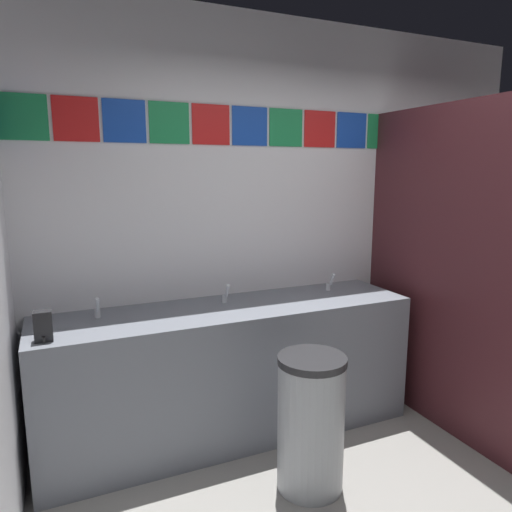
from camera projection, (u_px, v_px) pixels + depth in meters
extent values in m
cube|color=silver|center=(299.00, 218.00, 3.50)|extent=(3.90, 0.08, 2.80)
cube|color=#1E8C4C|center=(23.00, 117.00, 2.63)|extent=(0.26, 0.01, 0.26)
cube|color=red|center=(76.00, 119.00, 2.74)|extent=(0.26, 0.01, 0.26)
cube|color=#1947B7|center=(124.00, 121.00, 2.85)|extent=(0.26, 0.01, 0.26)
cube|color=#1E8C4C|center=(169.00, 123.00, 2.96)|extent=(0.26, 0.01, 0.26)
cube|color=red|center=(211.00, 125.00, 3.07)|extent=(0.26, 0.01, 0.26)
cube|color=#1947B7|center=(250.00, 126.00, 3.18)|extent=(0.26, 0.01, 0.26)
cube|color=#1E8C4C|center=(286.00, 128.00, 3.29)|extent=(0.26, 0.01, 0.26)
cube|color=red|center=(320.00, 129.00, 3.40)|extent=(0.26, 0.01, 0.26)
cube|color=#1947B7|center=(352.00, 130.00, 3.51)|extent=(0.26, 0.01, 0.26)
cube|color=#1E8C4C|center=(381.00, 132.00, 3.62)|extent=(0.26, 0.01, 0.26)
cube|color=red|center=(409.00, 133.00, 3.73)|extent=(0.26, 0.01, 0.26)
cube|color=#1947B7|center=(436.00, 134.00, 3.84)|extent=(0.26, 0.01, 0.26)
cube|color=#1E8C4C|center=(461.00, 135.00, 3.95)|extent=(0.26, 0.01, 0.26)
cube|color=red|center=(484.00, 136.00, 4.06)|extent=(0.26, 0.01, 0.26)
cube|color=slate|center=(231.00, 371.00, 3.09)|extent=(2.43, 0.61, 0.88)
cube|color=slate|center=(216.00, 301.00, 3.28)|extent=(2.43, 0.03, 0.08)
cylinder|color=white|center=(101.00, 334.00, 2.68)|extent=(0.34, 0.34, 0.10)
cylinder|color=white|center=(232.00, 316.00, 3.00)|extent=(0.34, 0.34, 0.10)
cylinder|color=white|center=(338.00, 302.00, 3.32)|extent=(0.34, 0.34, 0.10)
cylinder|color=silver|center=(98.00, 314.00, 2.79)|extent=(0.04, 0.04, 0.05)
cylinder|color=silver|center=(98.00, 305.00, 2.73)|extent=(0.02, 0.06, 0.09)
cylinder|color=silver|center=(225.00, 299.00, 3.11)|extent=(0.04, 0.04, 0.05)
cylinder|color=silver|center=(227.00, 291.00, 3.05)|extent=(0.02, 0.06, 0.09)
cylinder|color=silver|center=(328.00, 287.00, 3.43)|extent=(0.04, 0.04, 0.05)
cylinder|color=silver|center=(332.00, 279.00, 3.37)|extent=(0.02, 0.06, 0.09)
cube|color=black|center=(43.00, 326.00, 2.40)|extent=(0.09, 0.07, 0.16)
cylinder|color=black|center=(44.00, 340.00, 2.37)|extent=(0.02, 0.02, 0.03)
cube|color=#471E23|center=(443.00, 271.00, 3.12)|extent=(0.04, 1.49, 2.19)
cylinder|color=white|center=(454.00, 366.00, 3.76)|extent=(0.38, 0.38, 0.40)
torus|color=white|center=(456.00, 341.00, 3.72)|extent=(0.39, 0.39, 0.05)
cube|color=white|center=(438.00, 315.00, 3.88)|extent=(0.34, 0.17, 0.34)
cylinder|color=#999EA3|center=(311.00, 426.00, 2.57)|extent=(0.37, 0.37, 0.73)
cylinder|color=#262628|center=(312.00, 360.00, 2.50)|extent=(0.38, 0.38, 0.04)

